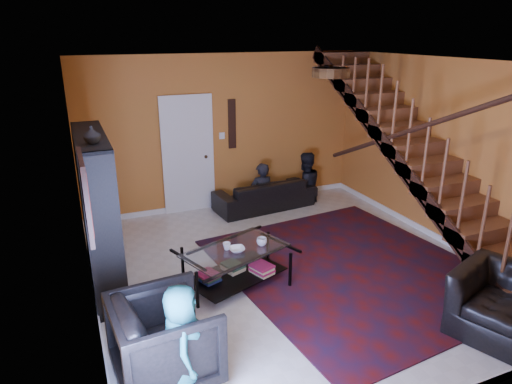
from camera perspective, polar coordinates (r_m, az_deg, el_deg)
floor at (r=6.52m, az=4.29°, el=-9.50°), size 5.50×5.50×0.00m
room at (r=7.22m, az=-10.13°, el=-6.30°), size 5.50×5.50×5.50m
staircase at (r=7.17m, az=19.94°, el=4.13°), size 0.95×5.02×3.18m
bookshelf at (r=6.07m, az=-18.96°, el=-2.77°), size 0.35×1.80×2.00m
door at (r=8.30m, az=-8.48°, el=4.40°), size 0.82×0.05×2.05m
framed_picture at (r=4.39m, az=-20.56°, el=-0.44°), size 0.04×0.74×0.74m
wall_hanging at (r=8.43m, az=-3.02°, el=8.48°), size 0.14×0.03×0.90m
ceiling_fixture at (r=5.03m, az=9.35°, el=14.53°), size 0.40×0.40×0.10m
rug at (r=6.63m, az=11.81°, el=-9.29°), size 3.58×4.00×0.02m
sofa at (r=8.54m, az=1.00°, el=-0.25°), size 1.91×0.90×0.54m
armchair_left at (r=4.57m, az=-11.28°, el=-17.61°), size 1.00×0.98×0.85m
armchair_right at (r=5.73m, az=29.25°, el=-12.44°), size 1.30×1.38×0.72m
person_adult_a at (r=8.60m, az=0.69°, el=-0.58°), size 0.48×0.32×1.31m
person_adult_b at (r=8.97m, az=6.10°, el=0.54°), size 0.73×0.59×1.42m
person_child at (r=4.29m, az=-9.23°, el=-18.06°), size 0.43×0.59×1.11m
coffee_table at (r=6.01m, az=-2.56°, el=-8.97°), size 1.48×1.16×0.50m
cup_a at (r=6.00m, az=0.72°, el=-6.23°), size 0.15×0.15×0.11m
cup_b at (r=5.91m, az=-3.68°, el=-6.78°), size 0.12×0.12×0.09m
bowl at (r=5.87m, az=-2.41°, el=-7.19°), size 0.23×0.23×0.05m
vase at (r=5.27m, az=-19.84°, el=6.76°), size 0.18×0.18×0.19m
popcorn_bucket at (r=4.92m, az=-12.17°, el=-19.27°), size 0.17×0.17×0.18m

